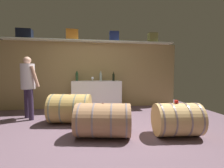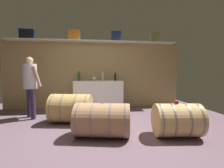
% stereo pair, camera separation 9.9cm
% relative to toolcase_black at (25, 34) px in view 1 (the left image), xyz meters
% --- Properties ---
extents(ground_plane, '(6.80, 8.05, 0.02)m').
position_rel_toolcase_black_xyz_m(ground_plane, '(1.96, -1.67, -2.25)').
color(ground_plane, '#604955').
extents(back_wall_panel, '(5.60, 0.10, 2.08)m').
position_rel_toolcase_black_xyz_m(back_wall_panel, '(1.96, 0.15, -1.21)').
color(back_wall_panel, '#9D8352').
rests_on(back_wall_panel, ground).
extents(high_shelf_board, '(5.15, 0.40, 0.03)m').
position_rel_toolcase_black_xyz_m(high_shelf_board, '(1.96, 0.00, -0.15)').
color(high_shelf_board, silver).
rests_on(high_shelf_board, back_wall_panel).
extents(toolcase_black, '(0.42, 0.31, 0.27)m').
position_rel_toolcase_black_xyz_m(toolcase_black, '(0.00, 0.00, 0.00)').
color(toolcase_black, black).
rests_on(toolcase_black, high_shelf_board).
extents(toolcase_orange, '(0.37, 0.29, 0.31)m').
position_rel_toolcase_black_xyz_m(toolcase_orange, '(1.34, 0.00, 0.02)').
color(toolcase_orange, orange).
rests_on(toolcase_orange, high_shelf_board).
extents(toolcase_navy, '(0.29, 0.26, 0.30)m').
position_rel_toolcase_black_xyz_m(toolcase_navy, '(2.62, 0.00, 0.01)').
color(toolcase_navy, navy).
rests_on(toolcase_navy, high_shelf_board).
extents(toolcase_olive, '(0.30, 0.26, 0.30)m').
position_rel_toolcase_black_xyz_m(toolcase_olive, '(3.91, 0.00, 0.02)').
color(toolcase_olive, olive).
rests_on(toolcase_olive, high_shelf_board).
extents(work_cabinet, '(1.46, 0.56, 0.88)m').
position_rel_toolcase_black_xyz_m(work_cabinet, '(2.05, -0.19, -1.80)').
color(work_cabinet, white).
rests_on(work_cabinet, ground).
extents(wine_bottle_dark, '(0.07, 0.07, 0.28)m').
position_rel_toolcase_black_xyz_m(wine_bottle_dark, '(2.58, -0.18, -1.25)').
color(wine_bottle_dark, black).
rests_on(wine_bottle_dark, work_cabinet).
extents(wine_bottle_green, '(0.08, 0.08, 0.30)m').
position_rel_toolcase_black_xyz_m(wine_bottle_green, '(1.46, -0.04, -1.22)').
color(wine_bottle_green, '#305532').
rests_on(wine_bottle_green, work_cabinet).
extents(wine_bottle_clear, '(0.08, 0.08, 0.30)m').
position_rel_toolcase_black_xyz_m(wine_bottle_clear, '(2.19, -0.06, -1.23)').
color(wine_bottle_clear, '#B7C5BE').
rests_on(wine_bottle_clear, work_cabinet).
extents(wine_glass, '(0.08, 0.08, 0.13)m').
position_rel_toolcase_black_xyz_m(wine_glass, '(1.93, -0.38, -1.28)').
color(wine_glass, white).
rests_on(wine_glass, work_cabinet).
extents(wine_barrel_near, '(0.84, 0.66, 0.60)m').
position_rel_toolcase_black_xyz_m(wine_barrel_near, '(3.34, -2.49, -1.95)').
color(wine_barrel_near, tan).
rests_on(wine_barrel_near, ground).
extents(wine_barrel_far, '(0.99, 0.79, 0.66)m').
position_rel_toolcase_black_xyz_m(wine_barrel_far, '(1.38, -1.43, -1.92)').
color(wine_barrel_far, tan).
rests_on(wine_barrel_far, ground).
extents(wine_barrel_flank, '(1.05, 0.76, 0.61)m').
position_rel_toolcase_black_xyz_m(wine_barrel_flank, '(2.03, -2.34, -1.94)').
color(wine_barrel_flank, '#A37650').
rests_on(wine_barrel_flank, ground).
extents(tasting_cup, '(0.07, 0.07, 0.05)m').
position_rel_toolcase_black_xyz_m(tasting_cup, '(3.32, -2.49, -1.63)').
color(tasting_cup, red).
rests_on(tasting_cup, wine_barrel_near).
extents(winemaker_pouring, '(0.46, 0.50, 1.51)m').
position_rel_toolcase_black_xyz_m(winemaker_pouring, '(0.36, -0.94, -1.32)').
color(winemaker_pouring, '#34263F').
rests_on(winemaker_pouring, ground).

